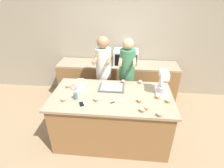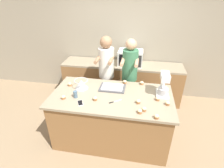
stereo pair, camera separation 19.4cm
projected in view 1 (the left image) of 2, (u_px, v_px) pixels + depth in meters
ground_plane at (112, 136)px, 3.30m from camera, size 16.00×16.00×0.00m
back_wall at (119, 41)px, 4.18m from camera, size 10.00×0.06×2.70m
island_counter at (112, 117)px, 3.08m from camera, size 1.99×1.04×0.92m
back_counter at (117, 81)px, 4.31m from camera, size 2.80×0.60×0.90m
person_left at (104, 75)px, 3.51m from camera, size 0.32×0.49×1.70m
person_right at (127, 77)px, 3.48m from camera, size 0.32×0.49×1.67m
stand_mixer at (163, 84)px, 2.85m from camera, size 0.20×0.30×0.39m
mixing_bowl at (80, 85)px, 2.98m from camera, size 0.24×0.24×0.16m
baking_tray at (112, 88)px, 3.04m from camera, size 0.44×0.30×0.04m
microwave_oven at (126, 57)px, 3.99m from camera, size 0.54×0.41×0.33m
cell_phone at (82, 104)px, 2.62m from camera, size 0.13×0.16×0.01m
drinking_glass at (76, 96)px, 2.73m from camera, size 0.06×0.06×0.11m
knife at (116, 101)px, 2.69m from camera, size 0.19×0.14×0.01m
cupcake_0 at (146, 107)px, 2.51m from camera, size 0.07×0.07×0.06m
cupcake_1 at (68, 86)px, 3.06m from camera, size 0.07×0.07×0.06m
cupcake_2 at (168, 101)px, 2.66m from camera, size 0.07×0.07×0.06m
cupcake_3 at (142, 110)px, 2.46m from camera, size 0.07×0.07×0.06m
cupcake_4 at (158, 97)px, 2.76m from camera, size 0.07×0.07×0.06m
cupcake_5 at (159, 114)px, 2.38m from camera, size 0.07×0.07×0.06m
cupcake_6 at (63, 99)px, 2.69m from camera, size 0.07×0.07×0.06m
cupcake_7 at (139, 100)px, 2.67m from camera, size 0.07×0.07×0.06m
cupcake_8 at (123, 81)px, 3.21m from camera, size 0.07×0.07×0.06m
cupcake_9 at (140, 82)px, 3.19m from camera, size 0.07×0.07×0.06m
cupcake_10 at (96, 99)px, 2.70m from camera, size 0.07×0.07×0.06m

